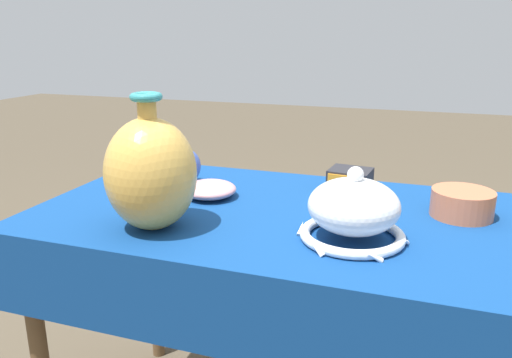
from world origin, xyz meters
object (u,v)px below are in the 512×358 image
object	(u,v)px
bowl_shallow_rose	(210,189)
jar_round_cobalt	(180,166)
mosaic_tile_box	(350,180)
vase_dome_bell	(353,212)
pot_squat_terracotta	(462,203)
vase_tall_bulbous	(151,173)

from	to	relation	value
bowl_shallow_rose	jar_round_cobalt	size ratio (longest dim) A/B	1.11
bowl_shallow_rose	jar_round_cobalt	world-z (taller)	jar_round_cobalt
mosaic_tile_box	vase_dome_bell	bearing A→B (deg)	-74.27
pot_squat_terracotta	vase_tall_bulbous	bearing A→B (deg)	-155.42
vase_dome_bell	jar_round_cobalt	distance (m)	0.59
mosaic_tile_box	pot_squat_terracotta	bearing A→B (deg)	-16.66
vase_tall_bulbous	pot_squat_terracotta	world-z (taller)	vase_tall_bulbous
jar_round_cobalt	pot_squat_terracotta	size ratio (longest dim) A/B	0.87
mosaic_tile_box	pot_squat_terracotta	size ratio (longest dim) A/B	0.84
vase_tall_bulbous	vase_dome_bell	distance (m)	0.45
vase_tall_bulbous	mosaic_tile_box	world-z (taller)	vase_tall_bulbous
vase_tall_bulbous	bowl_shallow_rose	world-z (taller)	vase_tall_bulbous
vase_tall_bulbous	vase_dome_bell	world-z (taller)	vase_tall_bulbous
bowl_shallow_rose	pot_squat_terracotta	bearing A→B (deg)	5.54
pot_squat_terracotta	bowl_shallow_rose	bearing A→B (deg)	-174.46
vase_tall_bulbous	bowl_shallow_rose	bearing A→B (deg)	82.59
vase_dome_bell	bowl_shallow_rose	xyz separation A→B (m)	(-0.41, 0.17, -0.04)
jar_round_cobalt	bowl_shallow_rose	bearing A→B (deg)	-31.54
bowl_shallow_rose	pot_squat_terracotta	world-z (taller)	pot_squat_terracotta
mosaic_tile_box	pot_squat_terracotta	world-z (taller)	pot_squat_terracotta
vase_tall_bulbous	jar_round_cobalt	world-z (taller)	vase_tall_bulbous
mosaic_tile_box	jar_round_cobalt	bearing A→B (deg)	-161.29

